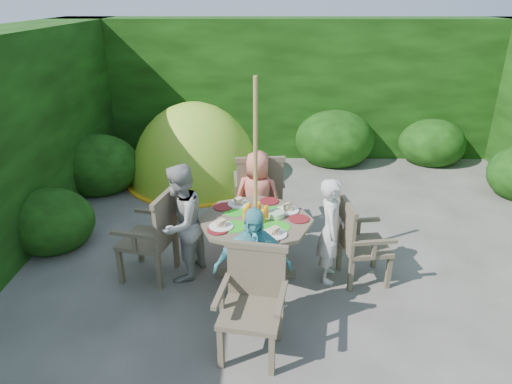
{
  "coord_description": "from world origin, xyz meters",
  "views": [
    {
      "loc": [
        -0.74,
        -4.76,
        2.9
      ],
      "look_at": [
        -0.81,
        -0.07,
        0.85
      ],
      "focal_mm": 32.0,
      "sensor_mm": 36.0,
      "label": 1
    }
  ],
  "objects_px": {
    "patio_table": "(256,228)",
    "garden_chair_left": "(154,234)",
    "parasol_pole": "(255,185)",
    "garden_chair_right": "(359,241)",
    "child_front": "(253,269)",
    "dome_tent": "(196,180)",
    "child_left": "(181,223)",
    "garden_chair_back": "(259,192)",
    "child_back": "(258,198)",
    "garden_chair_front": "(253,300)",
    "child_right": "(331,231)"
  },
  "relations": [
    {
      "from": "child_right",
      "to": "child_front",
      "type": "height_order",
      "value": "child_front"
    },
    {
      "from": "patio_table",
      "to": "child_front",
      "type": "xyz_separation_m",
      "value": [
        -0.02,
        -0.8,
        0.01
      ]
    },
    {
      "from": "garden_chair_right",
      "to": "garden_chair_back",
      "type": "distance_m",
      "value": 1.55
    },
    {
      "from": "child_left",
      "to": "child_back",
      "type": "distance_m",
      "value": 1.13
    },
    {
      "from": "garden_chair_back",
      "to": "garden_chair_left",
      "type": "bearing_deg",
      "value": 38.86
    },
    {
      "from": "child_back",
      "to": "child_front",
      "type": "relative_size",
      "value": 0.97
    },
    {
      "from": "garden_chair_right",
      "to": "child_front",
      "type": "xyz_separation_m",
      "value": [
        -1.12,
        -0.77,
        0.14
      ]
    },
    {
      "from": "garden_chair_front",
      "to": "garden_chair_right",
      "type": "bearing_deg",
      "value": 54.18
    },
    {
      "from": "patio_table",
      "to": "garden_chair_back",
      "type": "relative_size",
      "value": 1.21
    },
    {
      "from": "garden_chair_left",
      "to": "child_right",
      "type": "height_order",
      "value": "child_right"
    },
    {
      "from": "garden_chair_left",
      "to": "child_front",
      "type": "xyz_separation_m",
      "value": [
        1.08,
        -0.8,
        0.09
      ]
    },
    {
      "from": "child_right",
      "to": "child_left",
      "type": "bearing_deg",
      "value": 96.67
    },
    {
      "from": "garden_chair_right",
      "to": "dome_tent",
      "type": "xyz_separation_m",
      "value": [
        -2.15,
        2.89,
        -0.48
      ]
    },
    {
      "from": "patio_table",
      "to": "child_front",
      "type": "bearing_deg",
      "value": -91.29
    },
    {
      "from": "garden_chair_right",
      "to": "child_back",
      "type": "distance_m",
      "value": 1.37
    },
    {
      "from": "child_back",
      "to": "dome_tent",
      "type": "relative_size",
      "value": 0.45
    },
    {
      "from": "garden_chair_left",
      "to": "child_left",
      "type": "relative_size",
      "value": 0.75
    },
    {
      "from": "child_front",
      "to": "child_right",
      "type": "bearing_deg",
      "value": 37.98
    },
    {
      "from": "garden_chair_front",
      "to": "child_right",
      "type": "relative_size",
      "value": 0.79
    },
    {
      "from": "garden_chair_left",
      "to": "dome_tent",
      "type": "height_order",
      "value": "dome_tent"
    },
    {
      "from": "garden_chair_right",
      "to": "dome_tent",
      "type": "distance_m",
      "value": 3.63
    },
    {
      "from": "child_right",
      "to": "child_back",
      "type": "height_order",
      "value": "child_back"
    },
    {
      "from": "child_front",
      "to": "garden_chair_front",
      "type": "bearing_deg",
      "value": -94.49
    },
    {
      "from": "child_front",
      "to": "dome_tent",
      "type": "xyz_separation_m",
      "value": [
        -1.03,
        3.66,
        -0.61
      ]
    },
    {
      "from": "child_left",
      "to": "child_front",
      "type": "bearing_deg",
      "value": 63.43
    },
    {
      "from": "parasol_pole",
      "to": "garden_chair_right",
      "type": "height_order",
      "value": "parasol_pole"
    },
    {
      "from": "child_back",
      "to": "child_left",
      "type": "bearing_deg",
      "value": 55.05
    },
    {
      "from": "garden_chair_left",
      "to": "child_left",
      "type": "height_order",
      "value": "child_left"
    },
    {
      "from": "patio_table",
      "to": "garden_chair_front",
      "type": "relative_size",
      "value": 1.35
    },
    {
      "from": "child_right",
      "to": "dome_tent",
      "type": "bearing_deg",
      "value": 40.42
    },
    {
      "from": "parasol_pole",
      "to": "child_back",
      "type": "bearing_deg",
      "value": 89.0
    },
    {
      "from": "patio_table",
      "to": "parasol_pole",
      "type": "bearing_deg",
      "value": -168.19
    },
    {
      "from": "child_left",
      "to": "child_right",
      "type": "bearing_deg",
      "value": 108.43
    },
    {
      "from": "dome_tent",
      "to": "parasol_pole",
      "type": "bearing_deg",
      "value": -56.34
    },
    {
      "from": "garden_chair_right",
      "to": "garden_chair_left",
      "type": "xyz_separation_m",
      "value": [
        -2.2,
        0.03,
        0.04
      ]
    },
    {
      "from": "patio_table",
      "to": "garden_chair_left",
      "type": "distance_m",
      "value": 1.1
    },
    {
      "from": "child_left",
      "to": "garden_chair_left",
      "type": "bearing_deg",
      "value": -68.09
    },
    {
      "from": "child_right",
      "to": "dome_tent",
      "type": "relative_size",
      "value": 0.45
    },
    {
      "from": "child_front",
      "to": "dome_tent",
      "type": "bearing_deg",
      "value": 99.74
    },
    {
      "from": "child_left",
      "to": "dome_tent",
      "type": "distance_m",
      "value": 2.93
    },
    {
      "from": "garden_chair_back",
      "to": "child_left",
      "type": "relative_size",
      "value": 0.8
    },
    {
      "from": "garden_chair_back",
      "to": "garden_chair_front",
      "type": "relative_size",
      "value": 1.12
    },
    {
      "from": "patio_table",
      "to": "child_left",
      "type": "xyz_separation_m",
      "value": [
        -0.8,
        0.01,
        0.05
      ]
    },
    {
      "from": "garden_chair_front",
      "to": "child_right",
      "type": "xyz_separation_m",
      "value": [
        0.81,
        1.08,
        0.09
      ]
    },
    {
      "from": "child_left",
      "to": "dome_tent",
      "type": "bearing_deg",
      "value": -155.62
    },
    {
      "from": "parasol_pole",
      "to": "child_back",
      "type": "height_order",
      "value": "parasol_pole"
    },
    {
      "from": "child_right",
      "to": "patio_table",
      "type": "bearing_deg",
      "value": 96.61
    },
    {
      "from": "garden_chair_left",
      "to": "dome_tent",
      "type": "relative_size",
      "value": 0.37
    },
    {
      "from": "garden_chair_left",
      "to": "garden_chair_right",
      "type": "bearing_deg",
      "value": 102.18
    },
    {
      "from": "garden_chair_back",
      "to": "dome_tent",
      "type": "xyz_separation_m",
      "value": [
        -1.08,
        1.77,
        -0.55
      ]
    }
  ]
}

